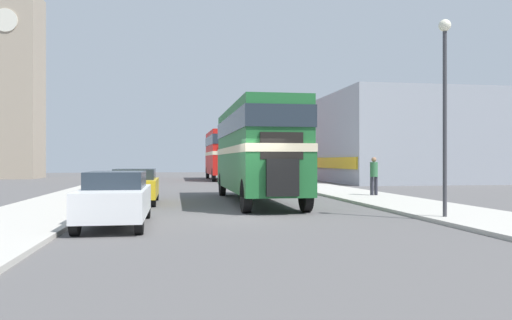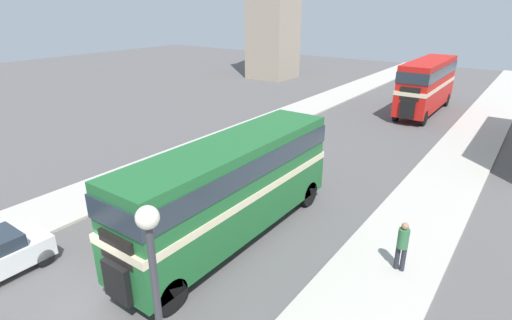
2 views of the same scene
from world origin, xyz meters
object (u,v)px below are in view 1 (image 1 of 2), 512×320
object	(u,v)px
bus_distant	(222,151)
car_parked_mid	(135,185)
double_decker_bus	(256,146)
street_lamp	(445,87)
pedestrian_walking	(374,174)
church_tower	(14,42)
car_parked_near	(116,198)

from	to	relation	value
bus_distant	car_parked_mid	size ratio (longest dim) A/B	2.43
double_decker_bus	street_lamp	size ratio (longest dim) A/B	1.81
bus_distant	street_lamp	distance (m)	32.17
car_parked_mid	pedestrian_walking	bearing A→B (deg)	7.92
street_lamp	church_tower	bearing A→B (deg)	121.26
bus_distant	pedestrian_walking	xyz separation A→B (m)	(5.17, -22.93, -1.48)
double_decker_bus	street_lamp	xyz separation A→B (m)	(4.48, -7.34, 1.54)
car_parked_near	pedestrian_walking	distance (m)	14.02
pedestrian_walking	double_decker_bus	bearing A→B (deg)	-164.52
bus_distant	street_lamp	size ratio (longest dim) A/B	1.69
double_decker_bus	church_tower	bearing A→B (deg)	121.24
pedestrian_walking	street_lamp	xyz separation A→B (m)	(-1.54, -9.01, 2.80)
car_parked_near	church_tower	size ratio (longest dim) A/B	0.16
bus_distant	pedestrian_walking	distance (m)	23.55
bus_distant	church_tower	size ratio (longest dim) A/B	0.37
car_parked_mid	bus_distant	bearing A→B (deg)	76.42
car_parked_near	street_lamp	world-z (taller)	street_lamp
street_lamp	car_parked_near	bearing A→B (deg)	177.72
car_parked_near	car_parked_mid	size ratio (longest dim) A/B	1.06
double_decker_bus	car_parked_near	distance (m)	8.75
bus_distant	car_parked_near	size ratio (longest dim) A/B	2.29
double_decker_bus	church_tower	distance (m)	38.68
double_decker_bus	pedestrian_walking	xyz separation A→B (m)	(6.01, 1.67, -1.26)
car_parked_mid	street_lamp	world-z (taller)	street_lamp
car_parked_near	church_tower	world-z (taller)	church_tower
double_decker_bus	car_parked_mid	world-z (taller)	double_decker_bus
pedestrian_walking	church_tower	world-z (taller)	church_tower
car_parked_near	church_tower	bearing A→B (deg)	110.15
bus_distant	street_lamp	world-z (taller)	street_lamp
street_lamp	pedestrian_walking	bearing A→B (deg)	80.32
car_parked_mid	street_lamp	size ratio (longest dim) A/B	0.70
church_tower	double_decker_bus	bearing A→B (deg)	-58.76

